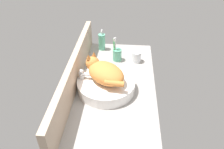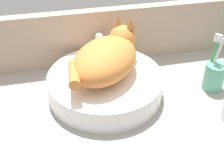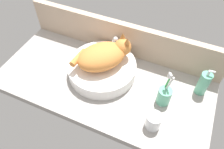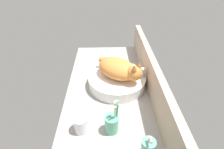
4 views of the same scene
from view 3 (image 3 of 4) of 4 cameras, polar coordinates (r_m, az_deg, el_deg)
name	(u,v)px [view 3 (image 3 of 4)]	position (r cm, az deg, el deg)	size (l,w,h in cm)	color
ground_plane	(104,83)	(116.10, -2.18, -2.22)	(111.85, 52.62, 4.00)	#9E9993
backsplash_panel	(122,38)	(122.99, 2.62, 9.52)	(111.85, 3.60, 19.89)	tan
sink_basin	(102,69)	(115.31, -2.60, 1.56)	(35.75, 35.75, 7.01)	white
cat	(104,55)	(108.98, -2.13, 5.06)	(29.10, 30.08, 14.00)	orange
faucet	(115,47)	(121.15, 0.68, 7.15)	(3.64, 11.85, 13.60)	silver
soap_dispenser	(203,83)	(113.74, 22.77, -2.15)	(5.35, 5.35, 16.36)	#60B793
toothbrush_cup	(164,95)	(106.04, 13.53, -5.15)	(6.48, 6.48, 18.70)	#5BB28E
water_glass	(153,122)	(99.10, 10.71, -12.01)	(6.83, 6.83, 8.11)	white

